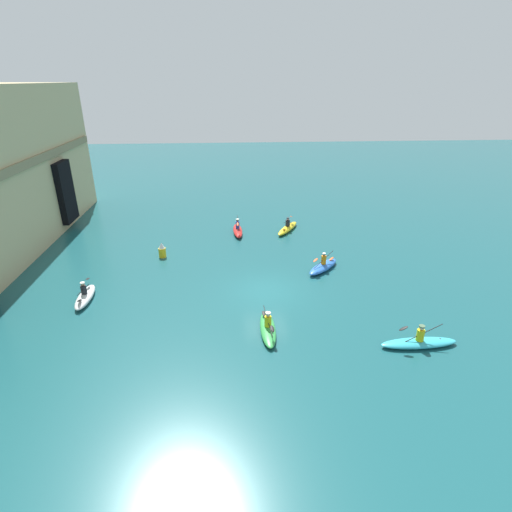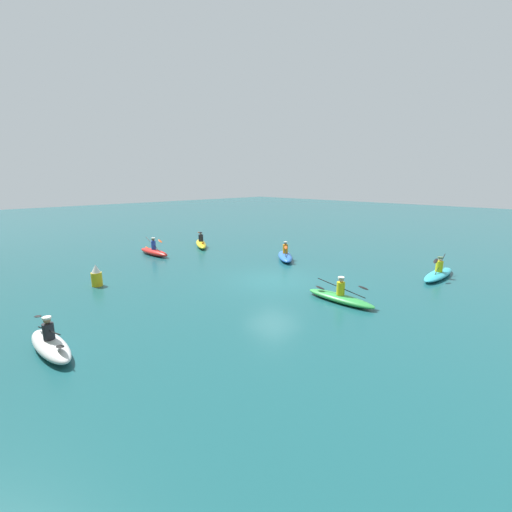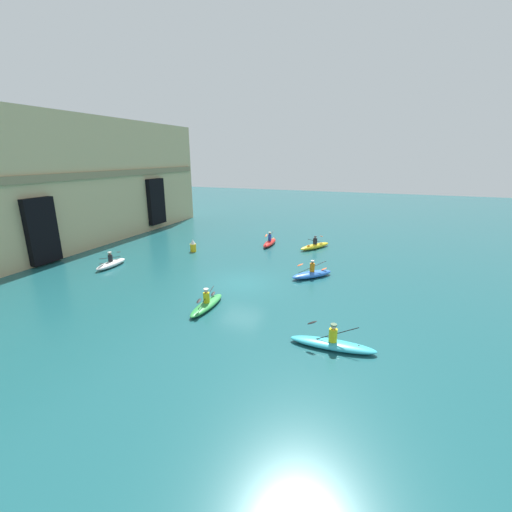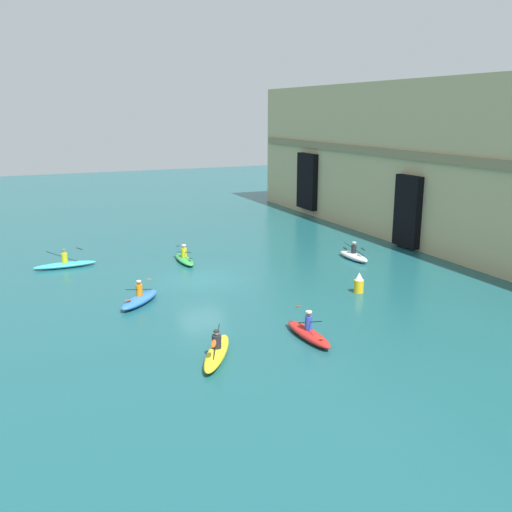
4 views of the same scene
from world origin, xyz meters
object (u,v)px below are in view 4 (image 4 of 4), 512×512
Objects in this scene: kayak_cyan at (65,264)px; marker_buoy at (359,283)px; kayak_white at (354,256)px; kayak_green at (184,259)px; kayak_red at (308,333)px; kayak_yellow at (217,352)px; kayak_blue at (140,299)px.

kayak_cyan is 17.32m from marker_buoy.
kayak_white reaches higher than kayak_green.
kayak_green is (-13.81, -1.06, -0.03)m from kayak_red.
kayak_yellow is (15.70, 3.85, 0.04)m from kayak_cyan.
kayak_yellow is (0.24, -4.07, -0.00)m from kayak_red.
kayak_white is 17.58m from kayak_cyan.
kayak_cyan is (-1.65, -6.86, -0.01)m from kayak_green.
kayak_blue is at bearing -145.13° from kayak_red.
marker_buoy is (2.79, 10.69, 0.25)m from kayak_blue.
marker_buoy is (11.12, 13.27, 0.28)m from kayak_cyan.
kayak_blue is (8.33, 2.59, 0.04)m from kayak_cyan.
kayak_cyan is 16.16m from kayak_yellow.
kayak_white is at bearing -34.77° from kayak_blue.
kayak_red is 4.08m from kayak_yellow.
kayak_yellow is (14.05, -3.01, 0.03)m from kayak_green.
kayak_green is at bearing 18.77° from kayak_yellow.
kayak_red is 6.90m from marker_buoy.
kayak_red is 17.37m from kayak_cyan.
kayak_green is at bearing 68.44° from kayak_white.
kayak_yellow is 1.21× the size of kayak_blue.
kayak_green is 0.94× the size of kayak_yellow.
kayak_green is 11.44m from marker_buoy.
kayak_red is 13.85m from kayak_green.
kayak_white is 0.78× the size of kayak_cyan.
kayak_green reaches higher than marker_buoy.
kayak_cyan reaches higher than kayak_blue.
kayak_white is 1.01× the size of kayak_blue.
kayak_yellow is at bearing -126.79° from kayak_blue.
kayak_white reaches higher than marker_buoy.
kayak_cyan is at bearing 60.77° from kayak_blue.
kayak_blue is at bearing -104.63° from marker_buoy.
kayak_red is 13.38m from kayak_white.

